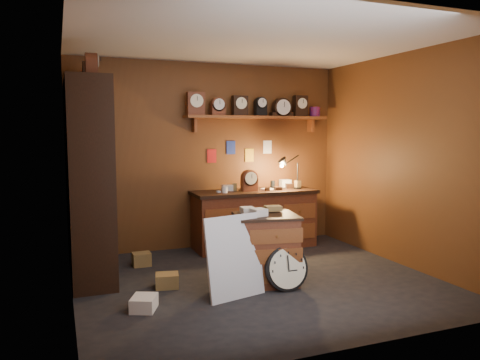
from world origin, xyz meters
name	(u,v)px	position (x,y,z in m)	size (l,w,h in m)	color
floor	(258,281)	(0.00, 0.00, 0.00)	(4.00, 4.00, 0.00)	black
room_shell	(258,131)	(0.04, 0.11, 1.72)	(4.02, 3.62, 2.71)	brown
shelving_unit	(85,171)	(-1.79, 0.98, 1.25)	(0.47, 1.60, 2.58)	black
workbench	(254,216)	(0.58, 1.47, 0.47)	(1.84, 0.66, 1.36)	brown
low_cabinet	(266,246)	(0.06, -0.09, 0.43)	(0.78, 0.69, 0.88)	brown
big_round_clock	(287,268)	(0.17, -0.39, 0.24)	(0.49, 0.16, 0.49)	black
white_panel	(235,297)	(-0.42, -0.37, 0.00)	(0.66, 0.03, 0.88)	silver
mini_fridge	(220,233)	(0.02, 1.39, 0.27)	(0.52, 0.54, 0.54)	silver
floor_box_a	(167,281)	(-1.02, 0.17, 0.08)	(0.25, 0.21, 0.15)	olive
floor_box_b	(144,303)	(-1.37, -0.40, 0.07)	(0.22, 0.27, 0.13)	white
floor_box_c	(142,259)	(-1.14, 1.11, 0.08)	(0.23, 0.19, 0.17)	olive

